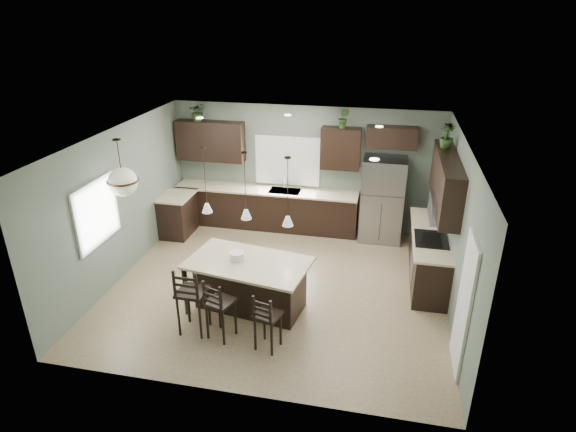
{
  "coord_description": "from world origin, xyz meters",
  "views": [
    {
      "loc": [
        1.74,
        -7.44,
        4.83
      ],
      "look_at": [
        0.1,
        0.4,
        1.25
      ],
      "focal_mm": 30.0,
      "sensor_mm": 36.0,
      "label": 1
    }
  ],
  "objects_px": {
    "kitchen_island": "(249,286)",
    "plant_back_left": "(198,112)",
    "refrigerator": "(382,200)",
    "bar_stool_right": "(268,321)",
    "bar_stool_center": "(221,308)",
    "serving_dish": "(237,256)",
    "bar_stool_left": "(193,299)"
  },
  "relations": [
    {
      "from": "kitchen_island",
      "to": "plant_back_left",
      "type": "distance_m",
      "value": 4.51
    },
    {
      "from": "refrigerator",
      "to": "kitchen_island",
      "type": "xyz_separation_m",
      "value": [
        -2.08,
        -3.21,
        -0.46
      ]
    },
    {
      "from": "kitchen_island",
      "to": "plant_back_left",
      "type": "relative_size",
      "value": 4.76
    },
    {
      "from": "bar_stool_right",
      "to": "plant_back_left",
      "type": "xyz_separation_m",
      "value": [
        -2.62,
        4.29,
        2.12
      ]
    },
    {
      "from": "bar_stool_center",
      "to": "bar_stool_right",
      "type": "height_order",
      "value": "bar_stool_center"
    },
    {
      "from": "serving_dish",
      "to": "bar_stool_center",
      "type": "bearing_deg",
      "value": -91.6
    },
    {
      "from": "refrigerator",
      "to": "bar_stool_left",
      "type": "bearing_deg",
      "value": -125.03
    },
    {
      "from": "bar_stool_right",
      "to": "bar_stool_center",
      "type": "bearing_deg",
      "value": -172.93
    },
    {
      "from": "serving_dish",
      "to": "refrigerator",
      "type": "bearing_deg",
      "value": 54.41
    },
    {
      "from": "serving_dish",
      "to": "bar_stool_left",
      "type": "distance_m",
      "value": 1.0
    },
    {
      "from": "bar_stool_left",
      "to": "serving_dish",
      "type": "bearing_deg",
      "value": 58.8
    },
    {
      "from": "refrigerator",
      "to": "plant_back_left",
      "type": "distance_m",
      "value": 4.48
    },
    {
      "from": "kitchen_island",
      "to": "bar_stool_center",
      "type": "distance_m",
      "value": 0.83
    },
    {
      "from": "kitchen_island",
      "to": "serving_dish",
      "type": "height_order",
      "value": "serving_dish"
    },
    {
      "from": "refrigerator",
      "to": "bar_stool_right",
      "type": "xyz_separation_m",
      "value": [
        -1.52,
        -4.12,
        -0.44
      ]
    },
    {
      "from": "refrigerator",
      "to": "bar_stool_center",
      "type": "bearing_deg",
      "value": -119.84
    },
    {
      "from": "bar_stool_left",
      "to": "plant_back_left",
      "type": "height_order",
      "value": "plant_back_left"
    },
    {
      "from": "plant_back_left",
      "to": "refrigerator",
      "type": "bearing_deg",
      "value": -2.36
    },
    {
      "from": "bar_stool_center",
      "to": "plant_back_left",
      "type": "height_order",
      "value": "plant_back_left"
    },
    {
      "from": "refrigerator",
      "to": "bar_stool_center",
      "type": "distance_m",
      "value": 4.63
    },
    {
      "from": "refrigerator",
      "to": "bar_stool_left",
      "type": "xyz_separation_m",
      "value": [
        -2.77,
        -3.95,
        -0.33
      ]
    },
    {
      "from": "kitchen_island",
      "to": "bar_stool_center",
      "type": "bearing_deg",
      "value": -96.12
    },
    {
      "from": "plant_back_left",
      "to": "serving_dish",
      "type": "bearing_deg",
      "value": -60.78
    },
    {
      "from": "serving_dish",
      "to": "kitchen_island",
      "type": "bearing_deg",
      "value": -9.38
    },
    {
      "from": "bar_stool_left",
      "to": "plant_back_left",
      "type": "relative_size",
      "value": 2.85
    },
    {
      "from": "bar_stool_left",
      "to": "bar_stool_center",
      "type": "height_order",
      "value": "bar_stool_left"
    },
    {
      "from": "kitchen_island",
      "to": "serving_dish",
      "type": "xyz_separation_m",
      "value": [
        -0.2,
        0.03,
        0.53
      ]
    },
    {
      "from": "bar_stool_left",
      "to": "bar_stool_right",
      "type": "height_order",
      "value": "bar_stool_left"
    },
    {
      "from": "bar_stool_left",
      "to": "bar_stool_center",
      "type": "bearing_deg",
      "value": -5.25
    },
    {
      "from": "bar_stool_right",
      "to": "kitchen_island",
      "type": "bearing_deg",
      "value": 136.65
    },
    {
      "from": "kitchen_island",
      "to": "plant_back_left",
      "type": "bearing_deg",
      "value": 130.86
    },
    {
      "from": "bar_stool_right",
      "to": "plant_back_left",
      "type": "distance_m",
      "value": 5.46
    }
  ]
}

